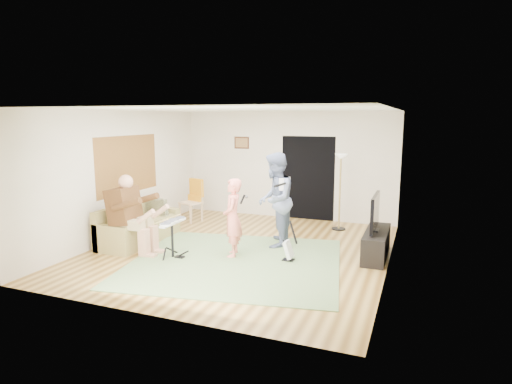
{
  "coord_description": "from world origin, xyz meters",
  "views": [
    {
      "loc": [
        3.18,
        -7.38,
        2.56
      ],
      "look_at": [
        0.2,
        0.3,
        1.12
      ],
      "focal_mm": 30.0,
      "sensor_mm": 36.0,
      "label": 1
    }
  ],
  "objects_px": {
    "drum_kit": "(172,241)",
    "singer": "(233,218)",
    "tv_cabinet": "(376,244)",
    "torchiere_lamp": "(340,178)",
    "guitar_spare": "(289,249)",
    "guitarist": "(275,200)",
    "dining_chair": "(192,206)",
    "television": "(375,212)",
    "sofa": "(136,229)"
  },
  "relations": [
    {
      "from": "drum_kit",
      "to": "singer",
      "type": "relative_size",
      "value": 0.49
    },
    {
      "from": "singer",
      "to": "tv_cabinet",
      "type": "bearing_deg",
      "value": 90.64
    },
    {
      "from": "torchiere_lamp",
      "to": "tv_cabinet",
      "type": "xyz_separation_m",
      "value": [
        1.01,
        -1.73,
        -0.95
      ]
    },
    {
      "from": "guitar_spare",
      "to": "drum_kit",
      "type": "bearing_deg",
      "value": -164.12
    },
    {
      "from": "guitarist",
      "to": "torchiere_lamp",
      "type": "bearing_deg",
      "value": 141.35
    },
    {
      "from": "drum_kit",
      "to": "dining_chair",
      "type": "xyz_separation_m",
      "value": [
        -1.07,
        2.59,
        0.06
      ]
    },
    {
      "from": "drum_kit",
      "to": "dining_chair",
      "type": "height_order",
      "value": "dining_chair"
    },
    {
      "from": "tv_cabinet",
      "to": "television",
      "type": "distance_m",
      "value": 0.6
    },
    {
      "from": "drum_kit",
      "to": "television",
      "type": "distance_m",
      "value": 3.76
    },
    {
      "from": "dining_chair",
      "to": "singer",
      "type": "bearing_deg",
      "value": -28.18
    },
    {
      "from": "guitar_spare",
      "to": "tv_cabinet",
      "type": "xyz_separation_m",
      "value": [
        1.44,
        0.81,
        0.03
      ]
    },
    {
      "from": "tv_cabinet",
      "to": "television",
      "type": "bearing_deg",
      "value": 180.0
    },
    {
      "from": "tv_cabinet",
      "to": "dining_chair",
      "type": "bearing_deg",
      "value": 165.31
    },
    {
      "from": "guitarist",
      "to": "television",
      "type": "bearing_deg",
      "value": 80.77
    },
    {
      "from": "singer",
      "to": "torchiere_lamp",
      "type": "relative_size",
      "value": 0.84
    },
    {
      "from": "guitarist",
      "to": "torchiere_lamp",
      "type": "distance_m",
      "value": 2.0
    },
    {
      "from": "sofa",
      "to": "torchiere_lamp",
      "type": "bearing_deg",
      "value": 33.23
    },
    {
      "from": "sofa",
      "to": "torchiere_lamp",
      "type": "height_order",
      "value": "torchiere_lamp"
    },
    {
      "from": "guitar_spare",
      "to": "dining_chair",
      "type": "xyz_separation_m",
      "value": [
        -3.13,
        2.01,
        0.16
      ]
    },
    {
      "from": "guitarist",
      "to": "sofa",
      "type": "bearing_deg",
      "value": -84.21
    },
    {
      "from": "drum_kit",
      "to": "singer",
      "type": "distance_m",
      "value": 1.19
    },
    {
      "from": "sofa",
      "to": "dining_chair",
      "type": "bearing_deg",
      "value": 83.59
    },
    {
      "from": "singer",
      "to": "tv_cabinet",
      "type": "xyz_separation_m",
      "value": [
        2.5,
        0.9,
        -0.48
      ]
    },
    {
      "from": "sofa",
      "to": "guitarist",
      "type": "distance_m",
      "value": 2.98
    },
    {
      "from": "drum_kit",
      "to": "torchiere_lamp",
      "type": "height_order",
      "value": "torchiere_lamp"
    },
    {
      "from": "guitar_spare",
      "to": "television",
      "type": "xyz_separation_m",
      "value": [
        1.39,
        0.81,
        0.63
      ]
    },
    {
      "from": "guitarist",
      "to": "dining_chair",
      "type": "distance_m",
      "value": 2.9
    },
    {
      "from": "singer",
      "to": "torchiere_lamp",
      "type": "bearing_deg",
      "value": 131.25
    },
    {
      "from": "sofa",
      "to": "television",
      "type": "bearing_deg",
      "value": 8.93
    },
    {
      "from": "sofa",
      "to": "torchiere_lamp",
      "type": "xyz_separation_m",
      "value": [
        3.78,
        2.48,
        0.94
      ]
    },
    {
      "from": "guitarist",
      "to": "tv_cabinet",
      "type": "relative_size",
      "value": 1.35
    },
    {
      "from": "drum_kit",
      "to": "guitar_spare",
      "type": "height_order",
      "value": "guitar_spare"
    },
    {
      "from": "sofa",
      "to": "drum_kit",
      "type": "xyz_separation_m",
      "value": [
        1.29,
        -0.65,
        0.06
      ]
    },
    {
      "from": "drum_kit",
      "to": "guitarist",
      "type": "bearing_deg",
      "value": 42.69
    },
    {
      "from": "guitarist",
      "to": "dining_chair",
      "type": "xyz_separation_m",
      "value": [
        -2.58,
        1.19,
        -0.57
      ]
    },
    {
      "from": "sofa",
      "to": "guitarist",
      "type": "relative_size",
      "value": 1.03
    },
    {
      "from": "sofa",
      "to": "television",
      "type": "height_order",
      "value": "television"
    },
    {
      "from": "torchiere_lamp",
      "to": "tv_cabinet",
      "type": "height_order",
      "value": "torchiere_lamp"
    },
    {
      "from": "television",
      "to": "singer",
      "type": "bearing_deg",
      "value": -159.8
    },
    {
      "from": "sofa",
      "to": "guitarist",
      "type": "height_order",
      "value": "guitarist"
    },
    {
      "from": "guitarist",
      "to": "dining_chair",
      "type": "relative_size",
      "value": 1.78
    },
    {
      "from": "guitar_spare",
      "to": "torchiere_lamp",
      "type": "height_order",
      "value": "torchiere_lamp"
    },
    {
      "from": "guitar_spare",
      "to": "tv_cabinet",
      "type": "bearing_deg",
      "value": 29.3
    },
    {
      "from": "sofa",
      "to": "singer",
      "type": "xyz_separation_m",
      "value": [
        2.29,
        -0.16,
        0.47
      ]
    },
    {
      "from": "sofa",
      "to": "tv_cabinet",
      "type": "relative_size",
      "value": 1.38
    },
    {
      "from": "singer",
      "to": "television",
      "type": "xyz_separation_m",
      "value": [
        2.45,
        0.9,
        0.12
      ]
    },
    {
      "from": "singer",
      "to": "television",
      "type": "distance_m",
      "value": 2.61
    },
    {
      "from": "guitar_spare",
      "to": "tv_cabinet",
      "type": "distance_m",
      "value": 1.65
    },
    {
      "from": "drum_kit",
      "to": "guitar_spare",
      "type": "relative_size",
      "value": 0.96
    },
    {
      "from": "sofa",
      "to": "torchiere_lamp",
      "type": "distance_m",
      "value": 4.61
    }
  ]
}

